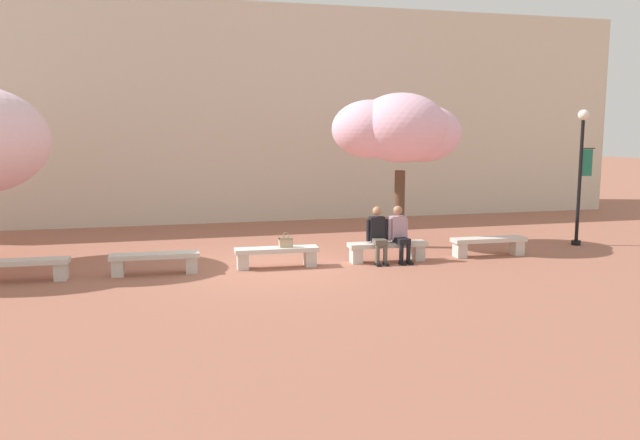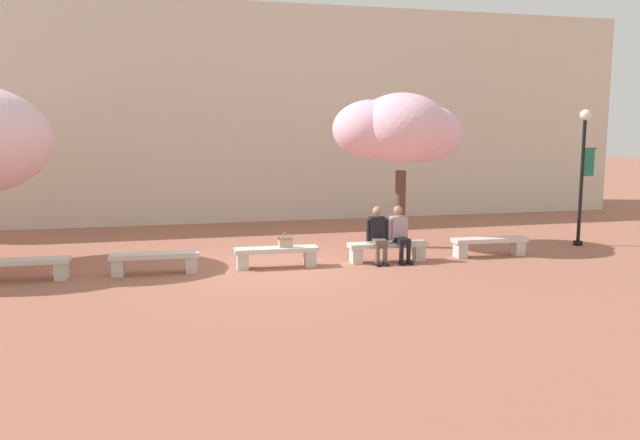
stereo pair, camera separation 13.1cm
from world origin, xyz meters
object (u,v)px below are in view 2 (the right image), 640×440
Objects in this scene: handbag at (286,241)px; lamp_post_with_banner at (583,164)px; stone_bench_center at (277,254)px; stone_bench_near_east at (388,249)px; stone_bench_east_end at (490,244)px; person_seated_right at (399,232)px; person_seated_left at (378,233)px; stone_bench_near_west at (155,260)px; cherry_tree_main at (400,130)px; stone_bench_west_end at (21,266)px.

handbag is 0.10× the size of lamp_post_with_banner.
stone_bench_center is 5.48× the size of handbag.
lamp_post_with_banner is (5.63, 0.74, 1.84)m from stone_bench_near_east.
person_seated_right reaches higher than stone_bench_east_end.
person_seated_left is (-0.26, -0.05, 0.39)m from stone_bench_near_east.
stone_bench_near_west is 1.44× the size of person_seated_right.
cherry_tree_main reaches higher than lamp_post_with_banner.
cherry_tree_main is (-1.66, 1.80, 2.72)m from stone_bench_east_end.
person_seated_left is (7.56, -0.05, 0.39)m from stone_bench_west_end.
stone_bench_near_east is at bearing 0.00° from stone_bench_center.
stone_bench_west_end is 1.00× the size of stone_bench_center.
cherry_tree_main is at bearing 69.54° from person_seated_right.
person_seated_right is (2.87, -0.05, 0.39)m from stone_bench_center.
stone_bench_center and stone_bench_east_end have the same top height.
stone_bench_near_west is 1.00× the size of stone_bench_center.
stone_bench_center is 0.47× the size of cherry_tree_main.
cherry_tree_main is (0.95, 1.80, 2.72)m from stone_bench_near_east.
person_seated_left is 1.00× the size of person_seated_right.
lamp_post_with_banner reaches higher than stone_bench_near_west.
stone_bench_near_east is 5.48× the size of handbag.
person_seated_right is 5.62m from lamp_post_with_banner.
person_seated_left is 0.33× the size of cherry_tree_main.
stone_bench_west_end is 1.00× the size of stone_bench_east_end.
lamp_post_with_banner is at bearing 7.69° from person_seated_left.
person_seated_left is at bearing -0.92° from handbag.
person_seated_left is at bearing -172.31° from lamp_post_with_banner.
handbag reaches higher than stone_bench_near_east.
stone_bench_center is at bearing 174.70° from handbag.
stone_bench_east_end is at bearing 0.00° from stone_bench_near_west.
cherry_tree_main is (1.21, 1.85, 2.32)m from person_seated_left.
stone_bench_near_west is 4.97m from person_seated_left.
stone_bench_west_end is 5.43m from handbag.
stone_bench_west_end is 1.44× the size of person_seated_right.
cherry_tree_main reaches higher than stone_bench_west_end.
lamp_post_with_banner is (13.45, 0.74, 1.84)m from stone_bench_west_end.
stone_bench_west_end and stone_bench_east_end have the same top height.
stone_bench_west_end is at bearing 180.00° from stone_bench_east_end.
stone_bench_west_end is 1.00× the size of stone_bench_near_west.
person_seated_right reaches higher than stone_bench_center.
stone_bench_near_east is 0.52× the size of lamp_post_with_banner.
person_seated_left reaches higher than stone_bench_near_west.
lamp_post_with_banner reaches higher than stone_bench_west_end.
person_seated_left is 3.81× the size of handbag.
stone_bench_west_end is 7.82m from stone_bench_near_east.
stone_bench_center is at bearing 0.00° from stone_bench_near_west.
cherry_tree_main is (8.78, 1.80, 2.72)m from stone_bench_west_end.
lamp_post_with_banner is (5.37, 0.79, 1.45)m from person_seated_right.
stone_bench_west_end is at bearing -168.41° from cherry_tree_main.
stone_bench_east_end is (7.82, 0.00, 0.00)m from stone_bench_near_west.
cherry_tree_main is at bearing 11.59° from stone_bench_west_end.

